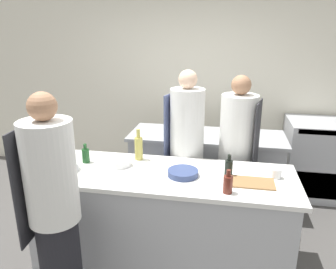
{
  "coord_description": "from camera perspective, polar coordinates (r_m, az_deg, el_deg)",
  "views": [
    {
      "loc": [
        0.57,
        -2.64,
        2.15
      ],
      "look_at": [
        0.0,
        0.35,
        1.16
      ],
      "focal_mm": 35.0,
      "sensor_mm": 36.0,
      "label": 1
    }
  ],
  "objects": [
    {
      "name": "prep_counter",
      "position": [
        3.19,
        -1.21,
        -14.09
      ],
      "size": [
        2.41,
        0.81,
        0.91
      ],
      "color": "#A8AAAF",
      "rests_on": "ground_plane"
    },
    {
      "name": "bottle_cooking_oil",
      "position": [
        3.26,
        -14.14,
        -3.49
      ],
      "size": [
        0.07,
        0.07,
        0.19
      ],
      "color": "#19471E",
      "rests_on": "prep_counter"
    },
    {
      "name": "chef_at_stove",
      "position": [
        3.57,
        11.87,
        -3.67
      ],
      "size": [
        0.42,
        0.41,
        1.71
      ],
      "rotation": [
        0.0,
        0.0,
        -1.78
      ],
      "color": "black",
      "rests_on": "ground_plane"
    },
    {
      "name": "oven_range",
      "position": [
        4.79,
        24.23,
        -3.75
      ],
      "size": [
        0.77,
        0.75,
        1.01
      ],
      "color": "#A8AAAF",
      "rests_on": "ground_plane"
    },
    {
      "name": "cup",
      "position": [
        3.0,
        18.33,
        -6.44
      ],
      "size": [
        0.09,
        0.09,
        0.08
      ],
      "color": "white",
      "rests_on": "prep_counter"
    },
    {
      "name": "pass_counter",
      "position": [
        4.2,
        6.54,
        -5.89
      ],
      "size": [
        1.89,
        0.7,
        0.91
      ],
      "color": "#A8AAAF",
      "rests_on": "ground_plane"
    },
    {
      "name": "wall_back",
      "position": [
        4.86,
        3.95,
        9.07
      ],
      "size": [
        8.0,
        0.06,
        2.8
      ],
      "color": "silver",
      "rests_on": "ground_plane"
    },
    {
      "name": "chef_at_prep_near",
      "position": [
        2.59,
        -19.19,
        -12.4
      ],
      "size": [
        0.39,
        0.37,
        1.76
      ],
      "rotation": [
        0.0,
        0.0,
        1.64
      ],
      "color": "black",
      "rests_on": "ground_plane"
    },
    {
      "name": "chef_at_pass_far",
      "position": [
        3.48,
        3.19,
        -3.26
      ],
      "size": [
        0.4,
        0.39,
        1.77
      ],
      "rotation": [
        0.0,
        0.0,
        1.32
      ],
      "color": "black",
      "rests_on": "ground_plane"
    },
    {
      "name": "bottle_wine",
      "position": [
        3.23,
        -5.13,
        -2.27
      ],
      "size": [
        0.08,
        0.08,
        0.31
      ],
      "color": "#B2A84C",
      "rests_on": "prep_counter"
    },
    {
      "name": "bowl_ceramic_blue",
      "position": [
        2.9,
        2.62,
        -6.69
      ],
      "size": [
        0.27,
        0.27,
        0.05
      ],
      "color": "navy",
      "rests_on": "prep_counter"
    },
    {
      "name": "ground_plane",
      "position": [
        3.45,
        -1.15,
        -20.54
      ],
      "size": [
        16.0,
        16.0,
        0.0
      ],
      "primitive_type": "plane",
      "color": "#4C4947"
    },
    {
      "name": "bowl_prep_small",
      "position": [
        3.14,
        -17.69,
        -5.46
      ],
      "size": [
        0.26,
        0.26,
        0.07
      ],
      "color": "#B7BABC",
      "rests_on": "prep_counter"
    },
    {
      "name": "bowl_mixing_large",
      "position": [
        3.14,
        -8.3,
        -4.8
      ],
      "size": [
        0.21,
        0.21,
        0.07
      ],
      "color": "white",
      "rests_on": "prep_counter"
    },
    {
      "name": "bottle_olive_oil",
      "position": [
        2.93,
        10.52,
        -5.63
      ],
      "size": [
        0.07,
        0.07,
        0.2
      ],
      "color": "black",
      "rests_on": "prep_counter"
    },
    {
      "name": "bottle_vinegar",
      "position": [
        2.64,
        10.39,
        -8.44
      ],
      "size": [
        0.07,
        0.07,
        0.2
      ],
      "color": "#5B2319",
      "rests_on": "prep_counter"
    },
    {
      "name": "cutting_board",
      "position": [
        2.86,
        14.63,
        -8.12
      ],
      "size": [
        0.35,
        0.22,
        0.01
      ],
      "color": "olive",
      "rests_on": "prep_counter"
    }
  ]
}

